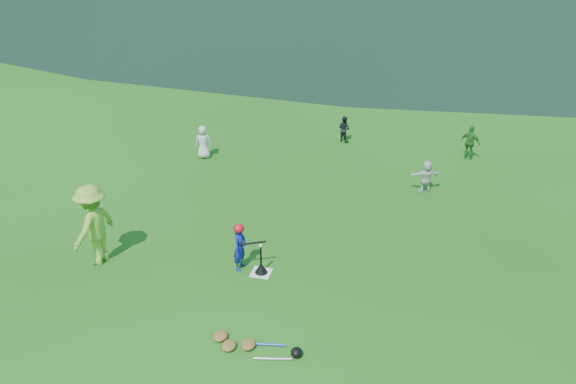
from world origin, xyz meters
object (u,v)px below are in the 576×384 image
object	(u,v)px
fielder_a	(203,142)
fielder_b	(344,129)
batter_child	(240,247)
fielder_c	(470,143)
adult_coach	(94,225)
batting_tee	(261,268)
fielder_d	(426,176)
home_plate	(261,273)
equipment_pile	(248,345)

from	to	relation	value
fielder_a	fielder_b	size ratio (longest dim) A/B	1.18
batter_child	fielder_b	bearing A→B (deg)	0.91
fielder_b	fielder_c	size ratio (longest dim) A/B	0.82
adult_coach	batting_tee	bearing A→B (deg)	105.31
fielder_b	batting_tee	size ratio (longest dim) A/B	1.41
fielder_c	fielder_d	world-z (taller)	fielder_c
home_plate	fielder_d	xyz separation A→B (m)	(3.50, 5.34, 0.48)
home_plate	fielder_b	xyz separation A→B (m)	(0.47, 8.89, 0.47)
adult_coach	fielder_d	xyz separation A→B (m)	(7.39, 5.82, -0.50)
batter_child	adult_coach	xyz separation A→B (m)	(-3.36, -0.56, 0.42)
batter_child	fielder_a	distance (m)	6.96
home_plate	adult_coach	distance (m)	4.04
batter_child	fielder_d	distance (m)	6.63
batting_tee	fielder_d	bearing A→B (deg)	56.73
batting_tee	home_plate	bearing A→B (deg)	0.00
batting_tee	fielder_b	bearing A→B (deg)	86.96
adult_coach	home_plate	bearing A→B (deg)	105.31
batter_child	adult_coach	bearing A→B (deg)	106.83
fielder_d	equipment_pile	bearing A→B (deg)	47.55
batter_child	equipment_pile	bearing A→B (deg)	-150.93
batter_child	fielder_c	size ratio (longest dim) A/B	0.98
fielder_c	adult_coach	bearing A→B (deg)	71.34
adult_coach	equipment_pile	bearing A→B (deg)	73.91
batting_tee	equipment_pile	size ratio (longest dim) A/B	0.38
home_plate	batter_child	size ratio (longest dim) A/B	0.39
adult_coach	fielder_c	xyz separation A→B (m)	(8.73, 8.79, -0.41)
fielder_d	batting_tee	xyz separation A→B (m)	(-3.50, -5.34, -0.36)
adult_coach	fielder_b	xyz separation A→B (m)	(4.36, 9.37, -0.51)
fielder_d	batting_tee	distance (m)	6.40
fielder_b	equipment_pile	bearing A→B (deg)	119.59
fielder_c	batter_child	bearing A→B (deg)	83.01
adult_coach	fielder_c	size ratio (longest dim) A/B	1.70
fielder_a	fielder_b	bearing A→B (deg)	-164.26
adult_coach	batting_tee	world-z (taller)	adult_coach
fielder_a	batting_tee	distance (m)	7.31
batter_child	fielder_a	bearing A→B (deg)	36.31
fielder_b	equipment_pile	world-z (taller)	fielder_b
equipment_pile	batting_tee	bearing A→B (deg)	101.12
fielder_a	fielder_d	size ratio (longest dim) A/B	1.15
batter_child	fielder_c	xyz separation A→B (m)	(5.37, 8.23, 0.01)
batter_child	equipment_pile	world-z (taller)	batter_child
home_plate	fielder_b	bearing A→B (deg)	86.96
adult_coach	equipment_pile	xyz separation A→B (m)	(4.37, -1.98, -0.93)
fielder_c	equipment_pile	xyz separation A→B (m)	(-4.37, -10.76, -0.52)
home_plate	fielder_c	world-z (taller)	fielder_c
home_plate	batter_child	xyz separation A→B (m)	(-0.53, 0.08, 0.56)
fielder_b	fielder_d	size ratio (longest dim) A/B	0.97
adult_coach	batting_tee	size ratio (longest dim) A/B	2.92
equipment_pile	fielder_a	bearing A→B (deg)	116.91
home_plate	batting_tee	distance (m)	0.12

